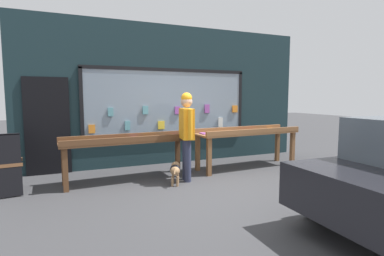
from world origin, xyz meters
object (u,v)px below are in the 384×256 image
at_px(person_browsing, 187,129).
at_px(small_dog, 175,170).
at_px(sandwich_board_sign, 4,163).
at_px(display_table_right, 247,135).
at_px(display_table_left, 128,144).

bearing_deg(person_browsing, small_dog, 126.97).
relative_size(person_browsing, sandwich_board_sign, 1.73).
bearing_deg(display_table_right, small_dog, -163.00).
bearing_deg(display_table_right, display_table_left, 179.99).
xyz_separation_m(display_table_left, person_browsing, (1.08, -0.47, 0.31)).
relative_size(display_table_left, sandwich_board_sign, 2.54).
height_order(display_table_left, sandwich_board_sign, sandwich_board_sign).
distance_m(small_dog, sandwich_board_sign, 3.02).
bearing_deg(sandwich_board_sign, display_table_right, -8.10).
xyz_separation_m(person_browsing, sandwich_board_sign, (-3.22, 0.57, -0.52)).
bearing_deg(person_browsing, display_table_right, -65.21).
height_order(display_table_right, small_dog, display_table_right).
distance_m(display_table_left, display_table_right, 2.81).
bearing_deg(display_table_left, small_dog, -38.70).
distance_m(person_browsing, sandwich_board_sign, 3.32).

